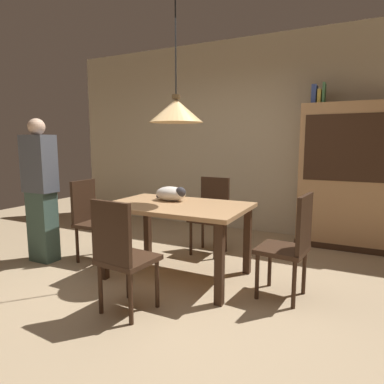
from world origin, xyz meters
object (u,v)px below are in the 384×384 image
at_px(chair_right_side, 291,242).
at_px(book_blue_wide, 315,95).
at_px(dining_table, 177,214).
at_px(book_green_slim, 324,94).
at_px(person_standing, 41,191).
at_px(book_yellow_short, 320,97).
at_px(chair_far_back, 211,212).
at_px(hutch_bookcase, 345,179).
at_px(pendant_lamp, 176,110).
at_px(chair_near_front, 121,252).
at_px(cat_sleeping, 172,194).
at_px(chair_left_side, 91,217).

relative_size(chair_right_side, book_blue_wide, 3.88).
xyz_separation_m(dining_table, book_green_slim, (1.15, 1.84, 1.33)).
relative_size(dining_table, person_standing, 0.86).
height_order(dining_table, book_green_slim, book_green_slim).
bearing_deg(book_green_slim, book_yellow_short, 180.00).
bearing_deg(book_green_slim, person_standing, -142.38).
distance_m(chair_far_back, hutch_bookcase, 1.78).
relative_size(pendant_lamp, person_standing, 0.80).
distance_m(book_blue_wide, book_yellow_short, 0.07).
relative_size(hutch_bookcase, book_blue_wide, 7.71).
height_order(chair_near_front, chair_far_back, same).
relative_size(chair_right_side, book_green_slim, 3.58).
bearing_deg(dining_table, person_standing, -170.04).
bearing_deg(hutch_bookcase, chair_near_front, -118.29).
xyz_separation_m(dining_table, chair_near_front, (-0.01, -0.88, -0.14)).
xyz_separation_m(chair_near_front, person_standing, (-1.60, 0.60, 0.30)).
bearing_deg(cat_sleeping, hutch_bookcase, 46.64).
xyz_separation_m(dining_table, person_standing, (-1.60, -0.28, 0.17)).
bearing_deg(chair_far_back, chair_right_side, -38.24).
height_order(chair_right_side, pendant_lamp, pendant_lamp).
height_order(dining_table, chair_far_back, chair_far_back).
height_order(dining_table, book_yellow_short, book_yellow_short).
height_order(hutch_bookcase, book_green_slim, book_green_slim).
height_order(dining_table, chair_near_front, chair_near_front).
bearing_deg(hutch_bookcase, cat_sleeping, -133.36).
xyz_separation_m(chair_far_back, hutch_bookcase, (1.45, 0.96, 0.38)).
height_order(book_yellow_short, person_standing, book_yellow_short).
xyz_separation_m(chair_left_side, cat_sleeping, (0.99, 0.15, 0.32)).
height_order(pendant_lamp, hutch_bookcase, pendant_lamp).
bearing_deg(hutch_bookcase, chair_far_back, -146.54).
height_order(chair_near_front, book_yellow_short, book_yellow_short).
xyz_separation_m(chair_near_front, book_blue_wide, (1.04, 2.72, 1.46)).
bearing_deg(chair_far_back, dining_table, -90.19).
xyz_separation_m(chair_near_front, hutch_bookcase, (1.46, 2.72, 0.38)).
relative_size(cat_sleeping, person_standing, 0.24).
bearing_deg(pendant_lamp, cat_sleeping, 133.93).
height_order(chair_far_back, book_blue_wide, book_blue_wide).
bearing_deg(pendant_lamp, book_blue_wide, 60.69).
distance_m(hutch_bookcase, book_blue_wide, 1.16).
distance_m(chair_near_front, chair_left_side, 1.42).
bearing_deg(book_blue_wide, hutch_bookcase, -0.20).
relative_size(cat_sleeping, hutch_bookcase, 0.21).
bearing_deg(book_blue_wide, chair_left_side, -139.54).
bearing_deg(pendant_lamp, chair_near_front, -90.49).
bearing_deg(book_blue_wide, dining_table, -119.31).
bearing_deg(book_green_slim, chair_far_back, -140.01).
relative_size(chair_far_back, book_green_slim, 3.58).
bearing_deg(chair_right_side, book_green_slim, 89.37).
height_order(chair_near_front, pendant_lamp, pendant_lamp).
relative_size(chair_left_side, book_yellow_short, 4.65).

